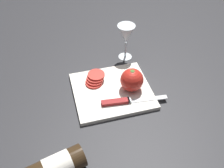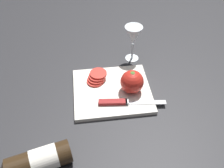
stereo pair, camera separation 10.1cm
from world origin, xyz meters
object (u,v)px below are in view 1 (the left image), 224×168
at_px(wine_glass, 126,35).
at_px(whole_tomato, 132,80).
at_px(knife, 121,101).
at_px(tomato_slice_stack_near, 95,79).

xyz_separation_m(wine_glass, whole_tomato, (0.04, 0.22, -0.06)).
relative_size(knife, tomato_slice_stack_near, 2.89).
distance_m(wine_glass, tomato_slice_stack_near, 0.25).
relative_size(wine_glass, whole_tomato, 1.81).
height_order(whole_tomato, knife, whole_tomato).
xyz_separation_m(whole_tomato, knife, (0.06, 0.06, -0.04)).
height_order(whole_tomato, tomato_slice_stack_near, whole_tomato).
relative_size(whole_tomato, knife, 0.36).
bearing_deg(whole_tomato, tomato_slice_stack_near, -30.32).
bearing_deg(tomato_slice_stack_near, knife, 116.45).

